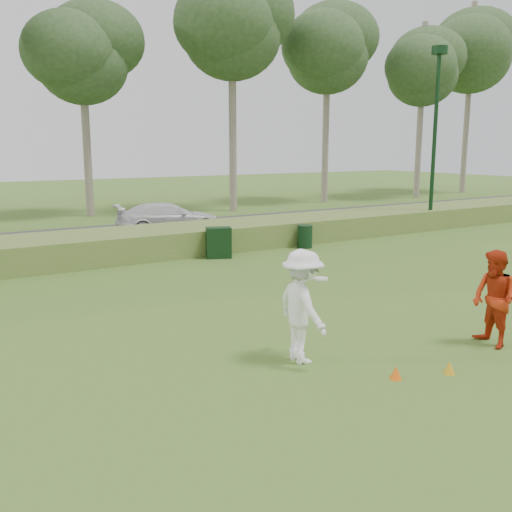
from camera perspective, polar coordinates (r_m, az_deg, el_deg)
ground at (r=10.66m, az=11.70°, el=-10.38°), size 120.00×120.00×0.00m
reed_strip at (r=20.61m, az=-11.91°, el=1.26°), size 80.00×3.00×0.90m
park_road at (r=25.37m, az=-15.81°, el=1.91°), size 80.00×6.00×0.06m
lamp_post at (r=27.75m, az=17.60°, el=14.09°), size 0.70×0.70×8.18m
tree_4 at (r=33.19m, az=-17.03°, el=18.74°), size 6.24×6.24×11.50m
tree_5 at (r=34.75m, az=-2.42°, el=21.96°), size 7.28×7.28×14.00m
tree_6 at (r=40.21m, az=7.17°, el=19.83°), size 7.02×7.02×13.50m
tree_7 at (r=44.84m, az=16.34°, el=17.59°), size 6.50×6.50×12.50m
tree_8 at (r=51.30m, az=20.73°, el=18.57°), size 8.06×8.06×15.00m
player_white at (r=10.22m, az=4.67°, el=-5.04°), size 0.98×1.39×2.05m
player_red at (r=11.91m, az=22.72°, el=-3.98°), size 0.91×1.06×1.89m
cone_orange at (r=9.99m, az=13.81°, el=-11.26°), size 0.20×0.20×0.22m
cone_yellow at (r=10.46m, az=18.77°, el=-10.52°), size 0.20×0.20×0.22m
utility_cabinet at (r=19.83m, az=-3.76°, el=1.35°), size 0.99×0.81×1.07m
trash_bin at (r=21.85m, az=4.90°, el=1.96°), size 0.61×0.61×0.87m
car_right at (r=25.39m, az=-8.75°, el=3.79°), size 4.84×2.66×1.33m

